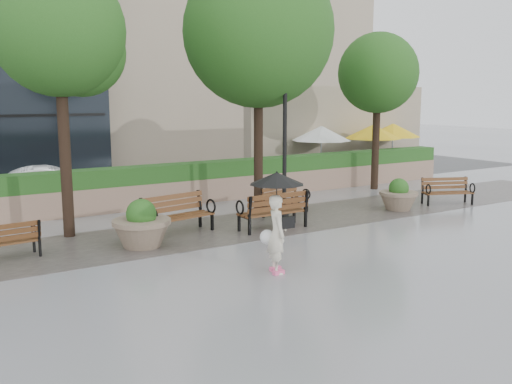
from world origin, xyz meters
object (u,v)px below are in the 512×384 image
planter_right (398,198)px  car_right (51,184)px  lamppost (285,157)px  bench_0 (2,249)px  bench_2 (273,218)px  bench_3 (285,206)px  planter_left (142,228)px  pedestrian (277,212)px  bench_4 (447,197)px  bench_1 (178,223)px

planter_right → car_right: car_right is taller
planter_right → lamppost: bearing=166.3°
bench_0 → bench_2: size_ratio=0.85×
bench_0 → bench_3: bearing=179.5°
planter_left → pedestrian: (1.59, -3.32, 0.79)m
bench_3 → bench_4: size_ratio=1.00×
planter_right → bench_4: bearing=-5.6°
bench_0 → bench_4: size_ratio=0.93×
bench_1 → pedestrian: bearing=-95.9°
bench_1 → pedestrian: (0.32, -4.04, 0.94)m
bench_2 → lamppost: 2.13m
lamppost → pedestrian: size_ratio=2.02×
bench_0 → planter_right: (11.49, -0.62, 0.14)m
bench_0 → bench_3: (8.03, 0.65, 0.01)m
bench_1 → pedestrian: size_ratio=0.98×
car_right → bench_3: bearing=-129.7°
bench_2 → planter_right: (4.84, 0.10, 0.09)m
bench_3 → planter_right: 3.68m
bench_4 → planter_left: bearing=-158.1°
bench_0 → pedestrian: bearing=134.5°
bench_1 → planter_right: bench_1 is taller
planter_left → bench_2: bearing=-2.4°
planter_right → bench_3: bearing=159.7°
bench_1 → car_right: bearing=93.6°
lamppost → pedestrian: 5.26m
planter_left → bench_4: bearing=-1.4°
bench_0 → planter_left: bearing=164.0°
bench_3 → lamppost: lamppost is taller
bench_3 → planter_right: (3.45, -1.28, 0.13)m
bench_1 → planter_right: (7.22, -0.77, 0.09)m
bench_2 → lamppost: bearing=-136.8°
bench_1 → planter_right: bearing=-16.5°
bench_2 → pedestrian: bearing=57.0°
bench_0 → bench_3: size_ratio=0.93×
pedestrian → bench_0: bearing=69.0°
bench_4 → planter_right: (-2.06, 0.20, 0.13)m
bench_3 → bench_4: (5.52, -1.48, -0.00)m
bench_2 → lamppost: size_ratio=0.46×
car_right → planter_right: bearing=-121.0°
bench_4 → pedestrian: pedestrian is taller
bench_3 → planter_right: planter_right is taller
bench_4 → planter_left: size_ratio=1.26×
bench_3 → bench_4: same height
bench_1 → lamppost: lamppost is taller
bench_4 → planter_left: 10.56m
bench_2 → bench_3: 1.96m
bench_2 → bench_4: 6.90m
bench_1 → bench_2: (2.38, -0.87, 0.00)m
bench_0 → bench_1: bearing=176.8°
bench_1 → lamppost: size_ratio=0.48×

